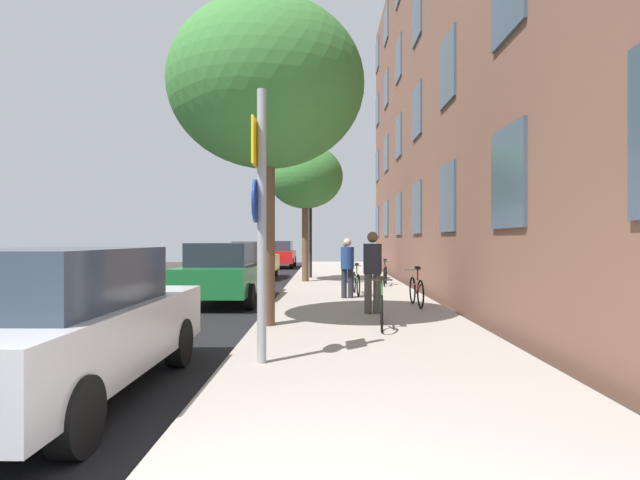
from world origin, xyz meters
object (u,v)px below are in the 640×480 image
at_px(tree_near, 267,86).
at_px(bicycle_4, 373,272).
at_px(pedestrian_2, 346,259).
at_px(bicycle_2, 356,282).
at_px(car_3, 280,254).
at_px(bicycle_3, 385,275).
at_px(car_2, 254,260).
at_px(traffic_light, 308,225).
at_px(bicycle_0, 382,308).
at_px(car_0, 63,323).
at_px(pedestrian_1, 347,264).
at_px(pedestrian_0, 373,267).
at_px(tree_far, 305,177).
at_px(sign_post, 260,210).
at_px(car_1, 226,272).
at_px(bicycle_1, 416,291).

bearing_deg(tree_near, bicycle_4, 73.13).
distance_m(bicycle_4, pedestrian_2, 1.32).
relative_size(bicycle_2, car_3, 0.42).
bearing_deg(bicycle_3, car_2, 140.51).
relative_size(bicycle_2, bicycle_3, 1.04).
distance_m(traffic_light, bicycle_0, 12.33).
distance_m(bicycle_2, car_0, 10.05).
bearing_deg(car_2, bicycle_3, -39.49).
height_order(bicycle_3, car_0, car_0).
relative_size(bicycle_3, pedestrian_1, 1.01).
bearing_deg(bicycle_0, bicycle_2, 91.20).
bearing_deg(car_2, pedestrian_0, -69.63).
xyz_separation_m(bicycle_0, pedestrian_1, (-0.41, 4.63, 0.57)).
xyz_separation_m(tree_far, car_2, (-2.34, 2.66, -3.26)).
bearing_deg(pedestrian_1, pedestrian_2, 88.13).
relative_size(tree_near, pedestrian_1, 3.70).
xyz_separation_m(sign_post, bicycle_3, (2.97, 11.15, -1.62)).
bearing_deg(traffic_light, car_1, -104.52).
bearing_deg(car_0, pedestrian_0, 55.89).
height_order(pedestrian_1, pedestrian_2, pedestrian_1).
bearing_deg(car_3, pedestrian_1, -78.69).
bearing_deg(pedestrian_1, car_1, -177.08).
relative_size(traffic_light, pedestrian_2, 2.11).
bearing_deg(car_3, bicycle_4, -67.92).
height_order(bicycle_2, pedestrian_2, pedestrian_2).
xyz_separation_m(car_1, car_3, (-0.02, 16.67, -0.00)).
distance_m(bicycle_2, car_1, 3.73).
bearing_deg(car_1, bicycle_3, 40.28).
bearing_deg(bicycle_2, car_1, -164.31).
relative_size(bicycle_3, car_2, 0.41).
xyz_separation_m(tree_near, car_0, (-1.68, -4.12, -3.75)).
xyz_separation_m(bicycle_2, pedestrian_2, (-0.14, 3.90, 0.51)).
height_order(bicycle_3, car_3, car_3).
relative_size(traffic_light, bicycle_3, 1.96).
distance_m(bicycle_3, car_2, 6.75).
distance_m(tree_near, bicycle_2, 6.94).
xyz_separation_m(bicycle_3, car_0, (-4.90, -12.39, 0.36)).
bearing_deg(traffic_light, car_3, 102.35).
relative_size(tree_far, car_2, 1.31).
relative_size(traffic_light, bicycle_2, 1.89).
relative_size(bicycle_1, car_0, 0.37).
relative_size(tree_near, car_0, 1.37).
xyz_separation_m(tree_far, bicycle_3, (2.86, -1.62, -3.62)).
height_order(bicycle_0, bicycle_3, bicycle_0).
bearing_deg(car_0, tree_far, 81.72).
bearing_deg(pedestrian_1, pedestrian_0, -81.86).
relative_size(bicycle_3, pedestrian_0, 0.93).
xyz_separation_m(bicycle_0, bicycle_1, (1.17, 2.97, 0.01)).
bearing_deg(tree_near, car_1, 110.45).
relative_size(pedestrian_0, car_1, 0.39).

